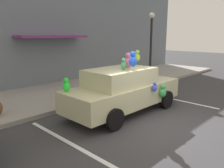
# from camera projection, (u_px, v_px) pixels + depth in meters

# --- Properties ---
(ground_plane) EXTENTS (60.00, 60.00, 0.00)m
(ground_plane) POSITION_uv_depth(u_px,v_px,m) (158.00, 125.00, 6.72)
(ground_plane) COLOR #38383A
(sidewalk) EXTENTS (24.00, 4.00, 0.15)m
(sidewalk) POSITION_uv_depth(u_px,v_px,m) (62.00, 93.00, 10.10)
(sidewalk) COLOR gray
(sidewalk) RESTS_ON ground
(storefront_building) EXTENTS (24.00, 1.25, 6.40)m
(storefront_building) POSITION_uv_depth(u_px,v_px,m) (34.00, 23.00, 10.90)
(storefront_building) COLOR slate
(storefront_building) RESTS_ON ground
(parking_stripe_front) EXTENTS (0.12, 3.60, 0.01)m
(parking_stripe_front) POSITION_uv_depth(u_px,v_px,m) (174.00, 99.00, 9.38)
(parking_stripe_front) COLOR silver
(parking_stripe_front) RESTS_ON ground
(parking_stripe_rear) EXTENTS (0.12, 3.60, 0.01)m
(parking_stripe_rear) POSITION_uv_depth(u_px,v_px,m) (68.00, 142.00, 5.64)
(parking_stripe_rear) COLOR silver
(parking_stripe_rear) RESTS_ON ground
(plush_covered_car) EXTENTS (4.45, 1.97, 2.14)m
(plush_covered_car) POSITION_uv_depth(u_px,v_px,m) (124.00, 90.00, 7.67)
(plush_covered_car) COLOR #C3C092
(plush_covered_car) RESTS_ON ground
(street_lamp_post) EXTENTS (0.28, 0.28, 3.60)m
(street_lamp_post) POSITION_uv_depth(u_px,v_px,m) (151.00, 40.00, 11.83)
(street_lamp_post) COLOR black
(street_lamp_post) RESTS_ON sidewalk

